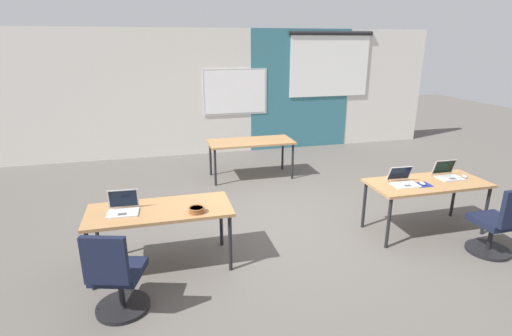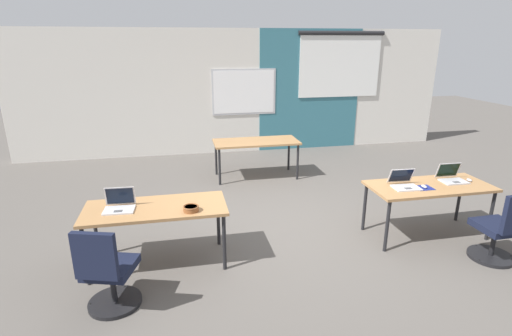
% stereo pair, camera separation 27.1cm
% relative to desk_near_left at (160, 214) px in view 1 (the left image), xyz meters
% --- Properties ---
extents(ground_plane, '(24.00, 24.00, 0.00)m').
position_rel_desk_near_left_xyz_m(ground_plane, '(1.75, 0.60, -0.66)').
color(ground_plane, '#56514C').
extents(back_wall_assembly, '(10.00, 0.27, 2.80)m').
position_rel_desk_near_left_xyz_m(back_wall_assembly, '(1.81, 4.80, 0.75)').
color(back_wall_assembly, silver).
rests_on(back_wall_assembly, ground).
extents(desk_near_left, '(1.60, 0.70, 0.72)m').
position_rel_desk_near_left_xyz_m(desk_near_left, '(0.00, 0.00, 0.00)').
color(desk_near_left, '#A37547').
rests_on(desk_near_left, ground).
extents(desk_near_right, '(1.60, 0.70, 0.72)m').
position_rel_desk_near_left_xyz_m(desk_near_right, '(3.50, 0.00, 0.00)').
color(desk_near_right, '#A37547').
rests_on(desk_near_right, ground).
extents(desk_far_center, '(1.60, 0.70, 0.72)m').
position_rel_desk_near_left_xyz_m(desk_far_center, '(1.75, 2.80, 0.00)').
color(desk_far_center, '#A37547').
rests_on(desk_far_center, ground).
extents(laptop_near_right_inner, '(0.35, 0.34, 0.22)m').
position_rel_desk_near_left_xyz_m(laptop_near_right_inner, '(3.13, 0.01, 0.11)').
color(laptop_near_right_inner, silver).
rests_on(laptop_near_right_inner, desk_near_right).
extents(mousepad_near_right_inner, '(0.22, 0.19, 0.00)m').
position_rel_desk_near_left_xyz_m(mousepad_near_right_inner, '(3.36, -0.08, 0.06)').
color(mousepad_near_right_inner, navy).
rests_on(mousepad_near_right_inner, desk_near_right).
extents(mouse_near_right_inner, '(0.06, 0.10, 0.03)m').
position_rel_desk_near_left_xyz_m(mouse_near_right_inner, '(3.36, -0.08, 0.08)').
color(mouse_near_right_inner, '#B2B2B7').
rests_on(mouse_near_right_inner, mousepad_near_right_inner).
extents(laptop_near_right_end, '(0.34, 0.31, 0.23)m').
position_rel_desk_near_left_xyz_m(laptop_near_right_end, '(3.88, 0.08, 0.11)').
color(laptop_near_right_end, '#B7B7BC').
rests_on(laptop_near_right_end, desk_near_right).
extents(mouse_near_right_end, '(0.08, 0.11, 0.03)m').
position_rel_desk_near_left_xyz_m(mouse_near_right_end, '(4.11, 0.02, 0.08)').
color(mouse_near_right_end, '#B2B2B7').
rests_on(mouse_near_right_end, desk_near_right).
extents(chair_near_right_end, '(0.52, 0.54, 0.92)m').
position_rel_desk_near_left_xyz_m(chair_near_right_end, '(3.94, -0.78, -0.28)').
color(chair_near_right_end, black).
rests_on(chair_near_right_end, ground).
extents(laptop_near_left_end, '(0.34, 0.29, 0.24)m').
position_rel_desk_near_left_xyz_m(laptop_near_left_end, '(-0.39, 0.01, 0.11)').
color(laptop_near_left_end, silver).
rests_on(laptop_near_left_end, desk_near_left).
extents(chair_near_left_end, '(0.55, 0.60, 0.92)m').
position_rel_desk_near_left_xyz_m(chair_near_left_end, '(-0.44, -0.78, -0.28)').
color(chair_near_left_end, black).
rests_on(chair_near_left_end, ground).
extents(snack_bowl, '(0.18, 0.18, 0.06)m').
position_rel_desk_near_left_xyz_m(snack_bowl, '(0.39, -0.20, 0.10)').
color(snack_bowl, brown).
rests_on(snack_bowl, desk_near_left).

